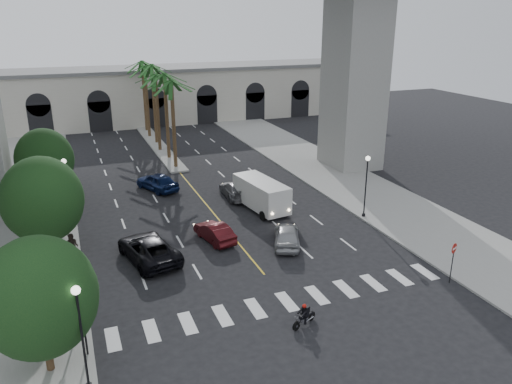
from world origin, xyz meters
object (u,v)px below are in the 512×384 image
traffic_signal_near (82,313)px  car_c (148,249)px  car_e (157,182)px  pedestrian_a (11,280)px  car_d (235,190)px  cargo_van (262,194)px  lamp_post_left_far (67,184)px  car_b (215,232)px  pedestrian_b (72,246)px  do_not_enter_sign (453,254)px  lamp_post_left_near (81,330)px  car_a (287,235)px  lamp_post_right (366,181)px  motorcycle_rider (305,315)px  traffic_signal_far (78,275)px

traffic_signal_near → car_c: traffic_signal_near is taller
car_e → pedestrian_a: pedestrian_a is taller
car_c → car_d: (9.68, 9.79, -0.12)m
cargo_van → pedestrian_a: (-19.22, -7.70, -0.38)m
lamp_post_left_far → car_e: lamp_post_left_far is taller
car_b → traffic_signal_near: bearing=35.6°
pedestrian_a → pedestrian_b: 5.04m
car_b → do_not_enter_sign: do_not_enter_sign is taller
lamp_post_left_near → car_c: lamp_post_left_near is taller
car_a → car_c: size_ratio=0.74×
car_c → pedestrian_b: 5.19m
car_d → pedestrian_a: 21.47m
lamp_post_right → car_a: lamp_post_right is taller
lamp_post_left_near → car_a: size_ratio=1.18×
car_b → lamp_post_right: bearing=167.2°
lamp_post_left_far → pedestrian_a: size_ratio=2.84×
lamp_post_left_far → lamp_post_left_near: bearing=-90.0°
cargo_van → lamp_post_left_far: bearing=159.7°
motorcycle_rider → car_a: car_a is taller
motorcycle_rider → car_d: car_d is taller
motorcycle_rider → car_b: bearing=72.0°
lamp_post_left_far → lamp_post_right: size_ratio=1.00×
car_d → pedestrian_b: size_ratio=2.77×
lamp_post_right → cargo_van: 8.89m
lamp_post_left_near → car_c: 12.99m
lamp_post_left_near → car_c: bearing=68.1°
lamp_post_left_far → car_d: (14.44, 0.64, -2.49)m
traffic_signal_far → car_c: (4.66, 5.35, -1.65)m
lamp_post_right → traffic_signal_far: (-22.70, -6.50, -0.71)m
traffic_signal_far → car_d: traffic_signal_far is taller
lamp_post_left_far → motorcycle_rider: size_ratio=3.11×
lamp_post_left_near → cargo_van: 23.70m
cargo_van → traffic_signal_near: bearing=-143.9°
traffic_signal_near → car_d: 23.98m
cargo_van → do_not_enter_sign: bearing=-77.0°
lamp_post_left_near → car_b: bearing=53.1°
car_c → cargo_van: 12.34m
cargo_van → pedestrian_a: bearing=-166.8°
lamp_post_right → lamp_post_left_near: bearing=-150.3°
traffic_signal_far → motorcycle_rider: traffic_signal_far is taller
lamp_post_right → pedestrian_a: 26.72m
pedestrian_b → lamp_post_right: bearing=26.1°
lamp_post_left_near → motorcycle_rider: lamp_post_left_near is taller
do_not_enter_sign → car_e: bearing=94.9°
cargo_van → car_a: bearing=-105.8°
traffic_signal_near → pedestrian_b: 11.26m
traffic_signal_far → pedestrian_a: bearing=136.2°
car_d → traffic_signal_near: bearing=55.9°
traffic_signal_far → pedestrian_a: (-3.78, 3.62, -1.42)m
traffic_signal_far → lamp_post_left_far: bearing=90.4°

